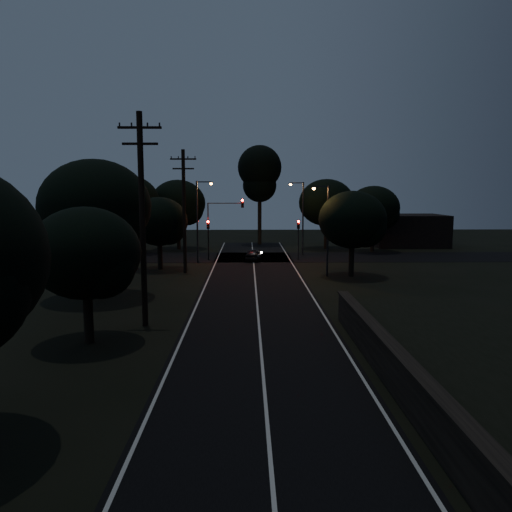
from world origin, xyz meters
name	(u,v)px	position (x,y,z in m)	size (l,w,h in m)	color
ground	(273,497)	(0.00, 0.00, 0.00)	(160.00, 160.00, 0.00)	black
road_surface	(255,274)	(0.00, 31.12, 0.01)	(60.00, 70.00, 0.03)	black
utility_pole_mid	(142,217)	(-6.00, 15.00, 5.74)	(2.20, 0.30, 11.00)	black
utility_pole_far	(184,209)	(-6.00, 32.00, 5.48)	(2.20, 0.30, 10.50)	black
tree_left_b	(89,256)	(-7.82, 11.90, 4.12)	(5.00, 5.00, 6.35)	black
tree_left_c	(99,209)	(-10.25, 21.85, 5.88)	(7.20, 7.20, 9.10)	black
tree_left_d	(161,223)	(-8.32, 33.90, 4.21)	(5.13, 5.13, 6.50)	black
tree_far_nw	(180,204)	(-8.77, 49.87, 5.43)	(6.62, 6.62, 8.38)	black
tree_far_w	(131,203)	(-13.76, 45.86, 5.71)	(6.89, 6.89, 8.78)	black
tree_far_ne	(328,204)	(9.24, 49.86, 5.48)	(6.70, 6.70, 8.47)	black
tree_far_e	(375,209)	(14.21, 46.88, 4.94)	(6.01, 6.01, 7.62)	black
tree_right_a	(355,221)	(8.20, 29.89, 4.58)	(5.55, 5.55, 7.06)	black
tall_pine	(260,173)	(1.00, 55.00, 9.31)	(5.69, 5.69, 12.93)	black
building_left	(93,230)	(-20.00, 52.00, 2.20)	(10.00, 8.00, 4.40)	black
building_right	(407,230)	(20.00, 53.00, 2.00)	(9.00, 7.00, 4.00)	black
signal_left	(208,232)	(-4.60, 39.99, 2.84)	(0.28, 0.35, 4.10)	black
signal_right	(298,232)	(4.60, 39.99, 2.84)	(0.28, 0.35, 4.10)	black
signal_mast	(225,218)	(-2.91, 39.99, 4.34)	(3.70, 0.35, 6.25)	black
streetlight_a	(199,216)	(-5.31, 38.00, 4.64)	(1.66, 0.26, 8.00)	black
streetlight_b	(301,213)	(5.31, 44.00, 4.64)	(1.66, 0.26, 8.00)	black
streetlight_c	(326,224)	(5.83, 30.00, 4.35)	(1.46, 0.26, 7.50)	black
car	(253,255)	(0.01, 39.53, 0.61)	(1.45, 3.59, 1.22)	black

